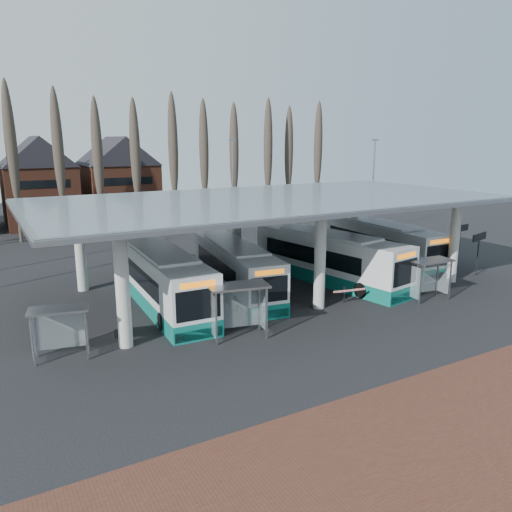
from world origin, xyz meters
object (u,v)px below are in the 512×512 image
shelter_0 (59,321)px  shelter_2 (428,270)px  bus_0 (162,279)px  bus_3 (378,244)px  bus_2 (328,258)px  bus_1 (235,269)px  shelter_1 (238,299)px

shelter_0 → shelter_2: 22.30m
bus_0 → bus_3: 19.53m
bus_2 → shelter_2: 7.31m
bus_1 → shelter_2: bearing=-29.1°
bus_2 → shelter_2: bearing=-75.3°
bus_2 → shelter_1: 12.35m
bus_0 → shelter_1: bus_0 is taller
bus_0 → shelter_0: size_ratio=4.46×
bus_3 → shelter_1: (-17.71, -8.51, 0.45)m
bus_0 → shelter_1: (1.76, -6.90, 0.41)m
bus_3 → bus_1: bearing=-173.3°
bus_2 → shelter_0: size_ratio=4.59×
bus_2 → bus_3: size_ratio=1.05×
shelter_1 → shelter_2: size_ratio=1.13×
bus_1 → bus_3: 14.18m
shelter_2 → bus_3: bearing=70.8°
bus_3 → shelter_2: size_ratio=4.26×
shelter_1 → shelter_2: bearing=9.9°
shelter_2 → shelter_1: bearing=-176.6°
bus_0 → bus_2: bearing=-0.5°
bus_1 → shelter_0: bearing=-147.6°
bus_0 → bus_1: bus_0 is taller
bus_1 → bus_2: bus_2 is taller
bus_1 → shelter_1: bearing=-107.9°
bus_2 → shelter_1: bus_2 is taller
bus_1 → shelter_2: size_ratio=4.12×
shelter_0 → shelter_1: (8.52, -1.86, 0.28)m
shelter_0 → bus_2: bearing=24.6°
shelter_0 → shelter_1: 8.72m
bus_1 → bus_2: bearing=-0.1°
bus_3 → shelter_0: (-26.22, -6.65, 0.17)m
bus_0 → bus_2: (12.40, -0.66, 0.02)m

